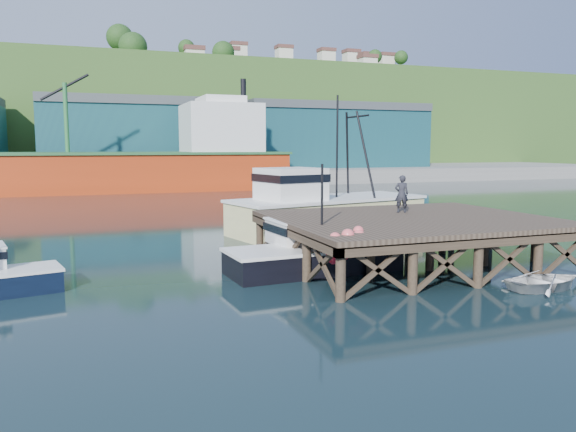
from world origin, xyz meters
name	(u,v)px	position (x,y,z in m)	size (l,w,h in m)	color
ground	(297,272)	(0.00, 0.00, 0.00)	(300.00, 300.00, 0.00)	black
wharf	(413,222)	(5.50, -0.19, 1.94)	(12.00, 10.00, 2.62)	brown
far_quay	(140,174)	(0.00, 70.00, 1.00)	(160.00, 40.00, 2.00)	gray
warehouse_mid	(142,138)	(0.00, 65.00, 6.50)	(28.00, 16.00, 9.00)	#1B585A
warehouse_right	(326,139)	(30.00, 65.00, 6.50)	(30.00, 16.00, 9.00)	#1B585A
cargo_ship	(82,164)	(-8.46, 48.00, 3.31)	(55.50, 10.00, 13.75)	red
hillside	(125,119)	(0.00, 100.00, 11.00)	(220.00, 50.00, 22.00)	#2D511E
boat_black	(310,251)	(0.67, 0.17, 0.84)	(7.61, 6.38, 4.60)	black
trawler	(324,204)	(5.58, 9.97, 1.73)	(13.25, 7.20, 8.41)	#EAE597
dinghy	(546,281)	(7.70, -5.80, 0.33)	(2.26, 3.16, 0.66)	white
dockworker	(402,194)	(6.02, 1.70, 3.03)	(0.66, 0.43, 1.81)	#212129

